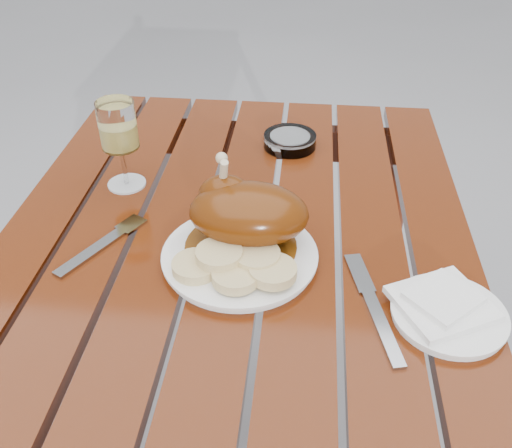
% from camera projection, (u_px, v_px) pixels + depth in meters
% --- Properties ---
extents(table, '(0.80, 1.20, 0.75)m').
position_uv_depth(table, '(235.00, 401.00, 1.14)').
color(table, '#63260B').
rests_on(table, ground).
extents(dinner_plate, '(0.32, 0.32, 0.02)m').
position_uv_depth(dinner_plate, '(240.00, 257.00, 0.91)').
color(dinner_plate, white).
rests_on(dinner_plate, table).
extents(roast_duck, '(0.20, 0.18, 0.14)m').
position_uv_depth(roast_duck, '(245.00, 212.00, 0.90)').
color(roast_duck, '#5B2F0A').
rests_on(roast_duck, dinner_plate).
extents(bread_dumplings, '(0.19, 0.11, 0.03)m').
position_uv_depth(bread_dumplings, '(236.00, 265.00, 0.86)').
color(bread_dumplings, tan).
rests_on(bread_dumplings, dinner_plate).
extents(wine_glass, '(0.08, 0.08, 0.17)m').
position_uv_depth(wine_glass, '(121.00, 145.00, 1.04)').
color(wine_glass, '#F5E36F').
rests_on(wine_glass, table).
extents(side_plate, '(0.21, 0.21, 0.01)m').
position_uv_depth(side_plate, '(449.00, 315.00, 0.81)').
color(side_plate, white).
rests_on(side_plate, table).
extents(napkin, '(0.16, 0.16, 0.01)m').
position_uv_depth(napkin, '(442.00, 303.00, 0.81)').
color(napkin, white).
rests_on(napkin, side_plate).
extents(ashtray, '(0.13, 0.13, 0.03)m').
position_uv_depth(ashtray, '(290.00, 141.00, 1.21)').
color(ashtray, '#B2B7BC').
rests_on(ashtray, table).
extents(fork, '(0.10, 0.16, 0.01)m').
position_uv_depth(fork, '(98.00, 248.00, 0.93)').
color(fork, gray).
rests_on(fork, table).
extents(knife, '(0.06, 0.20, 0.01)m').
position_uv_depth(knife, '(377.00, 314.00, 0.81)').
color(knife, gray).
rests_on(knife, table).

